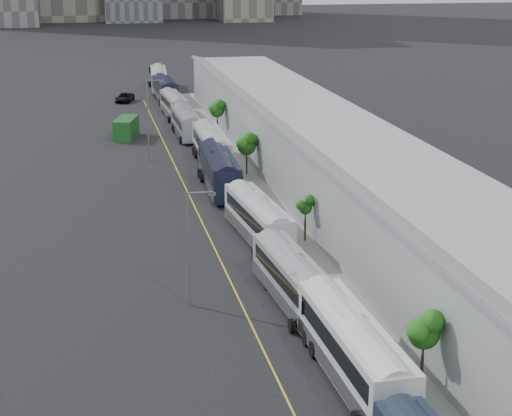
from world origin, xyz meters
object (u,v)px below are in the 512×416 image
object	(u,v)px
bus_9	(165,91)
street_lamp_far	(149,115)
bus_6	(211,150)
street_lamp_near	(191,240)
bus_7	(186,125)
shipping_container	(126,128)
suv	(125,98)
bus_8	(174,107)
bus_2	(353,355)
bus_5	(219,174)
bus_10	(159,80)
bus_3	(294,284)
bus_4	(258,223)

from	to	relation	value
bus_9	street_lamp_far	size ratio (longest dim) A/B	1.37
bus_6	street_lamp_near	size ratio (longest dim) A/B	1.71
bus_7	street_lamp_near	size ratio (longest dim) A/B	1.52
shipping_container	suv	size ratio (longest dim) A/B	1.17
shipping_container	suv	distance (m)	29.04
bus_7	bus_9	bearing A→B (deg)	88.99
bus_6	street_lamp_far	distance (m)	8.23
bus_9	shipping_container	xyz separation A→B (m)	(-8.05, -28.88, -0.29)
bus_8	suv	xyz separation A→B (m)	(-6.43, 15.18, -0.78)
suv	bus_8	bearing A→B (deg)	-50.73
bus_2	shipping_container	size ratio (longest dim) A/B	2.24
bus_5	bus_7	world-z (taller)	bus_5
bus_8	bus_10	xyz separation A→B (m)	(0.32, 27.40, 0.15)
bus_3	bus_4	xyz separation A→B (m)	(0.44, 14.08, 0.05)
bus_5	bus_3	bearing A→B (deg)	-87.51
bus_6	suv	size ratio (longest dim) A/B	2.69
bus_6	bus_7	size ratio (longest dim) A/B	1.13
bus_5	bus_10	size ratio (longest dim) A/B	1.03
shipping_container	bus_4	bearing A→B (deg)	-64.56
bus_2	bus_7	xyz separation A→B (m)	(-0.83, 69.66, -0.15)
bus_10	suv	world-z (taller)	bus_10
street_lamp_far	shipping_container	xyz separation A→B (m)	(-2.01, 14.14, -4.16)
bus_4	bus_5	xyz separation A→B (m)	(-0.62, 16.62, 0.13)
bus_5	bus_10	xyz separation A→B (m)	(0.27, 69.28, -0.05)
bus_10	bus_8	bearing A→B (deg)	-86.54
bus_8	bus_2	bearing A→B (deg)	-91.97
bus_5	bus_9	world-z (taller)	bus_5
bus_5	bus_9	xyz separation A→B (m)	(0.16, 56.95, -0.09)
bus_4	bus_7	xyz separation A→B (m)	(-0.70, 44.04, -0.05)
bus_3	street_lamp_far	world-z (taller)	street_lamp_far
bus_2	bus_7	distance (m)	69.67
shipping_container	bus_3	bearing A→B (deg)	-67.52
street_lamp_far	suv	bearing A→B (deg)	90.81
bus_6	street_lamp_near	xyz separation A→B (m)	(-7.59, -40.55, 3.03)
bus_4	bus_3	bearing A→B (deg)	-96.59
bus_2	bus_8	distance (m)	84.12
bus_4	suv	size ratio (longest dim) A/B	2.49
street_lamp_far	shipping_container	bearing A→B (deg)	98.10
bus_7	street_lamp_far	world-z (taller)	street_lamp_far
bus_7	suv	bearing A→B (deg)	101.65
bus_7	suv	world-z (taller)	bus_7
bus_9	suv	xyz separation A→B (m)	(-6.64, 0.11, -0.89)
bus_4	shipping_container	distance (m)	45.49
bus_5	suv	distance (m)	57.43
street_lamp_near	suv	world-z (taller)	street_lamp_near
shipping_container	bus_5	bearing A→B (deg)	-59.63
street_lamp_near	suv	bearing A→B (deg)	89.86
bus_5	bus_9	distance (m)	56.95
bus_5	suv	xyz separation A→B (m)	(-6.49, 57.06, -0.98)
bus_3	bus_8	bearing A→B (deg)	86.37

